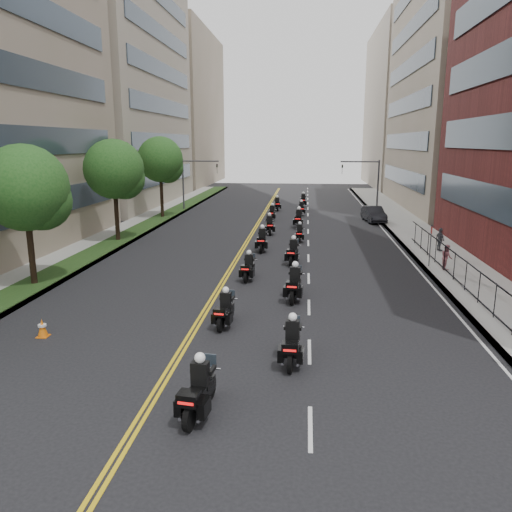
% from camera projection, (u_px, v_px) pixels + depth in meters
% --- Properties ---
extents(ground, '(160.00, 160.00, 0.00)m').
position_uv_depth(ground, '(192.00, 422.00, 13.58)').
color(ground, black).
rests_on(ground, ground).
extents(sidewalk_right, '(4.00, 90.00, 0.15)m').
position_uv_depth(sidewalk_right, '(428.00, 244.00, 36.65)').
color(sidewalk_right, gray).
rests_on(sidewalk_right, ground).
extents(sidewalk_left, '(4.00, 90.00, 0.15)m').
position_uv_depth(sidewalk_left, '(113.00, 238.00, 38.98)').
color(sidewalk_left, gray).
rests_on(sidewalk_left, ground).
extents(grass_strip, '(2.00, 90.00, 0.04)m').
position_uv_depth(grass_strip, '(123.00, 237.00, 38.88)').
color(grass_strip, '#173513').
rests_on(grass_strip, sidewalk_left).
extents(building_right_tan, '(15.11, 28.00, 30.00)m').
position_uv_depth(building_right_tan, '(478.00, 71.00, 54.69)').
color(building_right_tan, gray).
rests_on(building_right_tan, ground).
extents(building_right_far, '(15.00, 28.00, 26.00)m').
position_uv_depth(building_right_far, '(418.00, 108.00, 84.23)').
color(building_right_far, '#A59A85').
rests_on(building_right_far, ground).
extents(building_left_mid, '(16.11, 28.00, 34.00)m').
position_uv_depth(building_left_mid, '(96.00, 58.00, 58.46)').
color(building_left_mid, '#A59A85').
rests_on(building_left_mid, ground).
extents(building_left_far, '(16.00, 28.00, 26.00)m').
position_uv_depth(building_left_far, '(167.00, 110.00, 88.46)').
color(building_left_far, gray).
rests_on(building_left_far, ground).
extents(iron_fence, '(0.05, 28.00, 1.50)m').
position_uv_depth(iron_fence, '(472.00, 281.00, 23.95)').
color(iron_fence, black).
rests_on(iron_fence, sidewalk_right).
extents(street_trees, '(4.40, 38.40, 7.98)m').
position_uv_depth(street_trees, '(84.00, 179.00, 31.55)').
color(street_trees, black).
rests_on(street_trees, ground).
extents(traffic_signal_right, '(4.09, 0.20, 5.60)m').
position_uv_depth(traffic_signal_right, '(369.00, 178.00, 52.56)').
color(traffic_signal_right, '#3F3F44').
rests_on(traffic_signal_right, ground).
extents(traffic_signal_left, '(4.09, 0.20, 5.60)m').
position_uv_depth(traffic_signal_left, '(192.00, 177.00, 54.41)').
color(traffic_signal_left, '#3F3F44').
rests_on(traffic_signal_left, ground).
extents(motorcycle_0, '(0.74, 2.45, 1.81)m').
position_uv_depth(motorcycle_0, '(199.00, 392.00, 13.75)').
color(motorcycle_0, black).
rests_on(motorcycle_0, ground).
extents(motorcycle_1, '(0.58, 2.40, 1.77)m').
position_uv_depth(motorcycle_1, '(292.00, 344.00, 17.03)').
color(motorcycle_1, black).
rests_on(motorcycle_1, ground).
extents(motorcycle_2, '(0.64, 2.23, 1.65)m').
position_uv_depth(motorcycle_2, '(225.00, 311.00, 20.52)').
color(motorcycle_2, black).
rests_on(motorcycle_2, ground).
extents(motorcycle_3, '(0.71, 2.54, 1.88)m').
position_uv_depth(motorcycle_3, '(295.00, 285.00, 23.92)').
color(motorcycle_3, black).
rests_on(motorcycle_3, ground).
extents(motorcycle_4, '(0.61, 2.24, 1.66)m').
position_uv_depth(motorcycle_4, '(249.00, 268.00, 27.42)').
color(motorcycle_4, black).
rests_on(motorcycle_4, ground).
extents(motorcycle_5, '(0.71, 2.41, 1.78)m').
position_uv_depth(motorcycle_5, '(293.00, 253.00, 31.05)').
color(motorcycle_5, black).
rests_on(motorcycle_5, ground).
extents(motorcycle_6, '(0.57, 2.50, 1.84)m').
position_uv_depth(motorcycle_6, '(262.00, 241.00, 34.62)').
color(motorcycle_6, black).
rests_on(motorcycle_6, ground).
extents(motorcycle_7, '(0.49, 2.09, 1.54)m').
position_uv_depth(motorcycle_7, '(300.00, 234.00, 37.91)').
color(motorcycle_7, black).
rests_on(motorcycle_7, ground).
extents(motorcycle_8, '(0.71, 2.38, 1.76)m').
position_uv_depth(motorcycle_8, '(270.00, 226.00, 41.02)').
color(motorcycle_8, black).
rests_on(motorcycle_8, ground).
extents(motorcycle_9, '(0.65, 2.53, 1.87)m').
position_uv_depth(motorcycle_9, '(299.00, 219.00, 44.18)').
color(motorcycle_9, black).
rests_on(motorcycle_9, ground).
extents(motorcycle_10, '(0.57, 2.31, 1.70)m').
position_uv_depth(motorcycle_10, '(272.00, 214.00, 48.02)').
color(motorcycle_10, black).
rests_on(motorcycle_10, ground).
extents(motorcycle_11, '(0.54, 2.19, 1.61)m').
position_uv_depth(motorcycle_11, '(301.00, 209.00, 51.50)').
color(motorcycle_11, black).
rests_on(motorcycle_11, ground).
extents(motorcycle_12, '(0.68, 2.29, 1.69)m').
position_uv_depth(motorcycle_12, '(277.00, 205.00, 55.12)').
color(motorcycle_12, black).
rests_on(motorcycle_12, ground).
extents(motorcycle_13, '(0.55, 2.38, 1.76)m').
position_uv_depth(motorcycle_13, '(303.00, 201.00, 58.25)').
color(motorcycle_13, black).
rests_on(motorcycle_13, ground).
extents(parked_sedan, '(2.08, 4.57, 1.45)m').
position_uv_depth(parked_sedan, '(374.00, 214.00, 47.38)').
color(parked_sedan, black).
rests_on(parked_sedan, ground).
extents(pedestrian_b, '(0.58, 0.73, 1.47)m').
position_uv_depth(pedestrian_b, '(447.00, 257.00, 29.06)').
color(pedestrian_b, '#9B545D').
rests_on(pedestrian_b, sidewalk_right).
extents(pedestrian_c, '(0.65, 1.00, 1.58)m').
position_uv_depth(pedestrian_c, '(440.00, 239.00, 33.98)').
color(pedestrian_c, '#45464D').
rests_on(pedestrian_c, sidewalk_right).
extents(traffic_cone, '(0.43, 0.43, 0.72)m').
position_uv_depth(traffic_cone, '(42.00, 328.00, 19.43)').
color(traffic_cone, '#DC640B').
rests_on(traffic_cone, ground).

